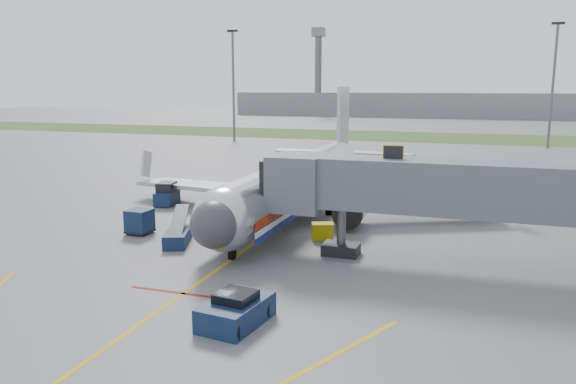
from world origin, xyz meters
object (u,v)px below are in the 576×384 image
(baggage_tug, at_px, (167,195))
(belt_loader, at_px, (178,236))
(airliner, at_px, (298,181))
(ramp_worker, at_px, (265,200))
(pushback_tug, at_px, (236,311))

(baggage_tug, bearing_deg, belt_loader, -56.34)
(airliner, bearing_deg, ramp_worker, 177.96)
(airliner, height_order, baggage_tug, airliner)
(pushback_tug, relative_size, ramp_worker, 2.24)
(belt_loader, bearing_deg, ramp_worker, 80.82)
(airliner, relative_size, baggage_tug, 11.58)
(ramp_worker, bearing_deg, baggage_tug, 140.06)
(baggage_tug, bearing_deg, pushback_tug, -53.08)
(airliner, distance_m, baggage_tug, 12.04)
(airliner, distance_m, belt_loader, 12.39)
(pushback_tug, distance_m, belt_loader, 13.75)
(ramp_worker, bearing_deg, belt_loader, -143.67)
(pushback_tug, relative_size, belt_loader, 0.84)
(airliner, height_order, belt_loader, airliner)
(baggage_tug, relative_size, ramp_worker, 1.83)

